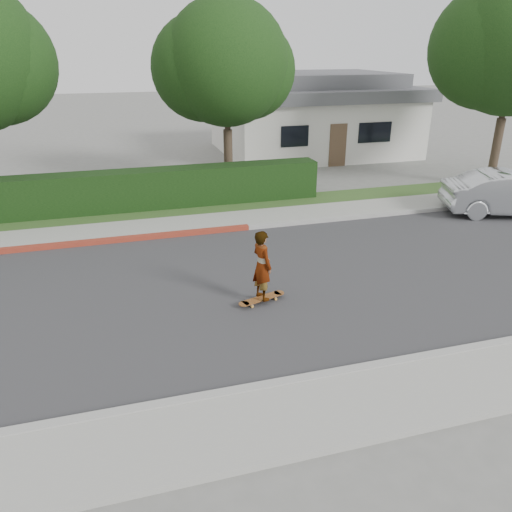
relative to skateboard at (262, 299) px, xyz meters
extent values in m
plane|color=slate|center=(0.04, 0.94, -0.11)|extent=(120.00, 120.00, 0.00)
cube|color=#2D2D30|center=(0.04, 0.94, -0.10)|extent=(60.00, 8.00, 0.01)
cube|color=#9E9E99|center=(0.04, -3.16, -0.03)|extent=(60.00, 0.20, 0.15)
cube|color=gray|center=(0.04, -4.06, -0.05)|extent=(60.00, 1.60, 0.12)
cube|color=#9E9E99|center=(0.04, 5.04, -0.03)|extent=(60.00, 0.20, 0.15)
cube|color=maroon|center=(-4.96, 5.04, -0.03)|extent=(12.00, 0.21, 0.15)
cube|color=gray|center=(0.04, 5.94, -0.05)|extent=(60.00, 1.60, 0.12)
cube|color=#2D4C1E|center=(0.04, 7.54, -0.06)|extent=(60.00, 1.60, 0.10)
cube|color=black|center=(-2.96, 8.14, 0.64)|extent=(15.00, 1.00, 1.50)
cylinder|color=#33261C|center=(1.54, 9.94, 1.15)|extent=(0.36, 0.36, 2.52)
cylinder|color=#33261C|center=(1.54, 9.94, 3.04)|extent=(0.24, 0.24, 2.10)
sphere|color=black|center=(1.54, 9.94, 4.93)|extent=(4.80, 4.80, 4.80)
sphere|color=black|center=(0.74, 10.34, 4.73)|extent=(4.08, 4.08, 4.08)
sphere|color=black|center=(2.44, 10.24, 4.63)|extent=(3.84, 3.84, 3.84)
cylinder|color=#33261C|center=(12.54, 7.44, 1.33)|extent=(0.36, 0.36, 2.88)
cylinder|color=#33261C|center=(12.54, 7.44, 3.49)|extent=(0.24, 0.24, 2.40)
sphere|color=black|center=(11.74, 7.84, 5.45)|extent=(4.76, 4.76, 4.76)
cube|color=beige|center=(8.04, 16.94, 1.39)|extent=(10.00, 8.00, 3.00)
cube|color=#4C4C51|center=(8.04, 16.94, 3.19)|extent=(10.60, 8.60, 0.60)
cube|color=#4C4C51|center=(8.04, 16.94, 3.79)|extent=(8.40, 6.40, 0.80)
cube|color=black|center=(5.54, 12.92, 1.49)|extent=(1.40, 0.06, 1.00)
cube|color=black|center=(9.84, 12.92, 1.49)|extent=(1.80, 0.06, 1.00)
cube|color=brown|center=(7.84, 12.92, 0.94)|extent=(0.90, 0.06, 2.10)
cylinder|color=gold|center=(-0.29, -0.19, -0.07)|extent=(0.08, 0.06, 0.07)
cylinder|color=gold|center=(-0.35, -0.01, -0.07)|extent=(0.08, 0.06, 0.07)
cylinder|color=gold|center=(0.35, 0.01, -0.07)|extent=(0.08, 0.06, 0.07)
cylinder|color=gold|center=(0.29, 0.19, -0.07)|extent=(0.08, 0.06, 0.07)
cube|color=silver|center=(-0.32, -0.10, -0.02)|extent=(0.11, 0.21, 0.03)
cube|color=silver|center=(0.32, 0.10, -0.02)|extent=(0.11, 0.21, 0.03)
cube|color=#622B15|center=(0.00, 0.00, 0.01)|extent=(1.03, 0.54, 0.02)
cylinder|color=#622B15|center=(-0.48, -0.15, 0.01)|extent=(0.31, 0.31, 0.02)
cylinder|color=#622B15|center=(0.48, 0.15, 0.01)|extent=(0.31, 0.31, 0.02)
imported|color=white|center=(0.00, 0.00, 0.86)|extent=(0.56, 0.70, 1.68)
imported|color=silver|center=(10.49, 3.96, 0.66)|extent=(4.98, 3.07, 1.55)
camera|label=1|loc=(-3.04, -10.02, 5.51)|focal=35.00mm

